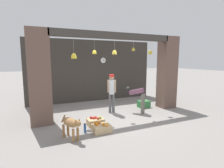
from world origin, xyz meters
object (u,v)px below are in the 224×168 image
(worker_stooping, at_px, (138,96))
(fruit_crate_apples, at_px, (96,121))
(fruit_crate_oranges, at_px, (102,128))
(dog, at_px, (71,124))
(shopkeeper, at_px, (112,91))
(water_bottle, at_px, (85,128))
(produce_box_green, at_px, (144,104))
(wall_clock, at_px, (103,60))

(worker_stooping, bearing_deg, fruit_crate_apples, 158.67)
(fruit_crate_oranges, bearing_deg, dog, -174.26)
(shopkeeper, xyz_separation_m, fruit_crate_apples, (-1.04, -1.03, -0.80))
(fruit_crate_apples, height_order, water_bottle, fruit_crate_apples)
(dog, distance_m, worker_stooping, 3.22)
(dog, bearing_deg, produce_box_green, 93.62)
(dog, relative_size, worker_stooping, 0.80)
(fruit_crate_oranges, distance_m, produce_box_green, 3.28)
(fruit_crate_apples, relative_size, water_bottle, 1.87)
(worker_stooping, distance_m, water_bottle, 2.76)
(fruit_crate_oranges, bearing_deg, produce_box_green, 33.61)
(fruit_crate_apples, height_order, produce_box_green, produce_box_green)
(shopkeeper, xyz_separation_m, worker_stooping, (0.96, -0.45, -0.22))
(shopkeeper, relative_size, produce_box_green, 3.19)
(dog, height_order, water_bottle, dog)
(dog, xyz_separation_m, fruit_crate_oranges, (0.92, 0.09, -0.31))
(fruit_crate_oranges, distance_m, wall_clock, 4.71)
(worker_stooping, xyz_separation_m, fruit_crate_apples, (-2.00, -0.58, -0.58))
(fruit_crate_oranges, bearing_deg, wall_clock, 68.31)
(wall_clock, bearing_deg, water_bottle, -118.30)
(shopkeeper, height_order, water_bottle, shopkeeper)
(water_bottle, height_order, wall_clock, wall_clock)
(shopkeeper, distance_m, wall_clock, 2.65)
(shopkeeper, relative_size, worker_stooping, 1.49)
(dog, relative_size, shopkeeper, 0.54)
(worker_stooping, height_order, fruit_crate_apples, worker_stooping)
(wall_clock, bearing_deg, produce_box_green, -61.82)
(fruit_crate_apples, distance_m, produce_box_green, 2.96)
(dog, xyz_separation_m, worker_stooping, (2.94, 1.30, 0.27))
(shopkeeper, relative_size, wall_clock, 5.21)
(water_bottle, bearing_deg, dog, -150.34)
(water_bottle, bearing_deg, fruit_crate_oranges, -19.09)
(shopkeeper, height_order, wall_clock, wall_clock)
(dog, xyz_separation_m, water_bottle, (0.45, 0.26, -0.30))
(worker_stooping, bearing_deg, wall_clock, 61.62)
(dog, height_order, produce_box_green, dog)
(dog, xyz_separation_m, shopkeeper, (1.98, 1.75, 0.48))
(water_bottle, xyz_separation_m, wall_clock, (2.05, 3.80, 1.99))
(produce_box_green, bearing_deg, dog, -152.41)
(shopkeeper, relative_size, fruit_crate_oranges, 2.97)
(fruit_crate_oranges, relative_size, produce_box_green, 1.07)
(dog, bearing_deg, fruit_crate_oranges, 71.77)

